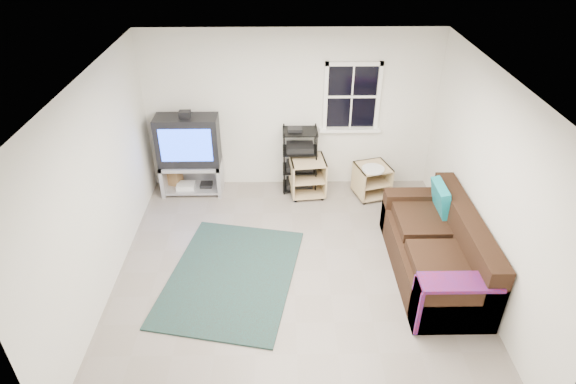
{
  "coord_description": "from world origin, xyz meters",
  "views": [
    {
      "loc": [
        -0.15,
        -4.82,
        4.26
      ],
      "look_at": [
        -0.07,
        0.4,
        0.98
      ],
      "focal_mm": 30.0,
      "sensor_mm": 36.0,
      "label": 1
    }
  ],
  "objects_px": {
    "side_table_right": "(371,178)",
    "side_table_left": "(307,174)",
    "av_rack": "(300,163)",
    "sofa": "(437,251)",
    "tv_unit": "(189,149)"
  },
  "relations": [
    {
      "from": "tv_unit",
      "to": "side_table_right",
      "type": "distance_m",
      "value": 2.96
    },
    {
      "from": "tv_unit",
      "to": "side_table_right",
      "type": "bearing_deg",
      "value": -3.47
    },
    {
      "from": "tv_unit",
      "to": "av_rack",
      "type": "bearing_deg",
      "value": 1.45
    },
    {
      "from": "av_rack",
      "to": "side_table_right",
      "type": "relative_size",
      "value": 1.79
    },
    {
      "from": "side_table_right",
      "to": "sofa",
      "type": "relative_size",
      "value": 0.29
    },
    {
      "from": "tv_unit",
      "to": "sofa",
      "type": "height_order",
      "value": "tv_unit"
    },
    {
      "from": "side_table_left",
      "to": "tv_unit",
      "type": "bearing_deg",
      "value": 177.6
    },
    {
      "from": "side_table_right",
      "to": "sofa",
      "type": "distance_m",
      "value": 1.98
    },
    {
      "from": "tv_unit",
      "to": "av_rack",
      "type": "height_order",
      "value": "tv_unit"
    },
    {
      "from": "side_table_right",
      "to": "side_table_left",
      "type": "bearing_deg",
      "value": 174.59
    },
    {
      "from": "av_rack",
      "to": "sofa",
      "type": "bearing_deg",
      "value": -51.45
    },
    {
      "from": "sofa",
      "to": "side_table_left",
      "type": "bearing_deg",
      "value": 128.19
    },
    {
      "from": "side_table_right",
      "to": "tv_unit",
      "type": "bearing_deg",
      "value": 176.53
    },
    {
      "from": "av_rack",
      "to": "side_table_left",
      "type": "relative_size",
      "value": 1.73
    },
    {
      "from": "side_table_left",
      "to": "sofa",
      "type": "relative_size",
      "value": 0.3
    }
  ]
}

